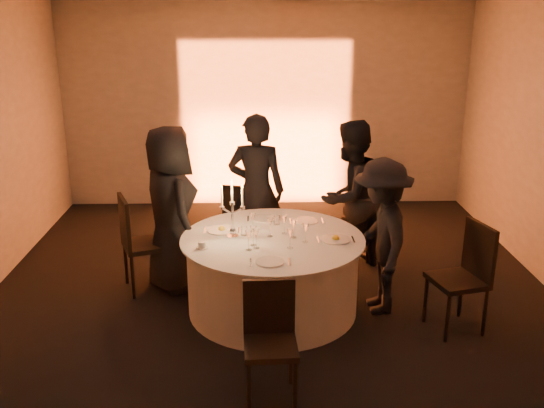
{
  "coord_description": "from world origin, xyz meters",
  "views": [
    {
      "loc": [
        -0.17,
        -5.5,
        2.91
      ],
      "look_at": [
        0.0,
        0.2,
        1.05
      ],
      "focal_mm": 40.0,
      "sensor_mm": 36.0,
      "label": 1
    }
  ],
  "objects_px": {
    "banquet_table": "(273,274)",
    "chair_front": "(270,333)",
    "chair_left": "(137,238)",
    "guest_back_left": "(256,191)",
    "chair_back_left": "(239,213)",
    "coffee_cup": "(202,245)",
    "guest_back_right": "(349,197)",
    "chair_back_right": "(372,214)",
    "guest_left": "(171,209)",
    "chair_right": "(466,271)",
    "candelabra": "(233,217)",
    "guest_right": "(381,237)"
  },
  "relations": [
    {
      "from": "banquet_table",
      "to": "chair_front",
      "type": "bearing_deg",
      "value": -92.55
    },
    {
      "from": "chair_left",
      "to": "guest_back_left",
      "type": "relative_size",
      "value": 0.58
    },
    {
      "from": "chair_back_left",
      "to": "coffee_cup",
      "type": "height_order",
      "value": "chair_back_left"
    },
    {
      "from": "chair_left",
      "to": "guest_back_left",
      "type": "height_order",
      "value": "guest_back_left"
    },
    {
      "from": "guest_back_right",
      "to": "chair_back_left",
      "type": "bearing_deg",
      "value": -68.18
    },
    {
      "from": "chair_back_right",
      "to": "guest_left",
      "type": "height_order",
      "value": "guest_left"
    },
    {
      "from": "chair_left",
      "to": "chair_right",
      "type": "xyz_separation_m",
      "value": [
        3.2,
        -0.92,
        -0.01
      ]
    },
    {
      "from": "chair_right",
      "to": "candelabra",
      "type": "height_order",
      "value": "candelabra"
    },
    {
      "from": "guest_back_left",
      "to": "coffee_cup",
      "type": "height_order",
      "value": "guest_back_left"
    },
    {
      "from": "guest_back_left",
      "to": "candelabra",
      "type": "xyz_separation_m",
      "value": [
        -0.24,
        -1.13,
        0.08
      ]
    },
    {
      "from": "chair_right",
      "to": "chair_back_left",
      "type": "bearing_deg",
      "value": -147.77
    },
    {
      "from": "guest_back_right",
      "to": "chair_left",
      "type": "bearing_deg",
      "value": -30.75
    },
    {
      "from": "chair_back_left",
      "to": "chair_right",
      "type": "relative_size",
      "value": 0.83
    },
    {
      "from": "guest_left",
      "to": "candelabra",
      "type": "height_order",
      "value": "guest_left"
    },
    {
      "from": "chair_right",
      "to": "guest_back_right",
      "type": "bearing_deg",
      "value": -162.36
    },
    {
      "from": "chair_back_right",
      "to": "candelabra",
      "type": "bearing_deg",
      "value": -2.16
    },
    {
      "from": "banquet_table",
      "to": "guest_left",
      "type": "height_order",
      "value": "guest_left"
    },
    {
      "from": "guest_back_right",
      "to": "candelabra",
      "type": "xyz_separation_m",
      "value": [
        -1.28,
        -0.95,
        0.1
      ]
    },
    {
      "from": "chair_left",
      "to": "guest_back_right",
      "type": "xyz_separation_m",
      "value": [
        2.31,
        0.48,
        0.28
      ]
    },
    {
      "from": "chair_front",
      "to": "guest_left",
      "type": "distance_m",
      "value": 2.21
    },
    {
      "from": "chair_front",
      "to": "candelabra",
      "type": "xyz_separation_m",
      "value": [
        -0.33,
        1.41,
        0.45
      ]
    },
    {
      "from": "guest_right",
      "to": "chair_right",
      "type": "bearing_deg",
      "value": 59.74
    },
    {
      "from": "chair_left",
      "to": "guest_left",
      "type": "distance_m",
      "value": 0.47
    },
    {
      "from": "chair_back_right",
      "to": "chair_right",
      "type": "relative_size",
      "value": 0.94
    },
    {
      "from": "chair_back_left",
      "to": "guest_left",
      "type": "distance_m",
      "value": 1.3
    },
    {
      "from": "chair_back_right",
      "to": "chair_front",
      "type": "height_order",
      "value": "chair_back_right"
    },
    {
      "from": "chair_front",
      "to": "coffee_cup",
      "type": "relative_size",
      "value": 8.4
    },
    {
      "from": "coffee_cup",
      "to": "guest_back_right",
      "type": "bearing_deg",
      "value": 38.15
    },
    {
      "from": "chair_back_right",
      "to": "candelabra",
      "type": "xyz_separation_m",
      "value": [
        -1.62,
        -1.29,
        0.42
      ]
    },
    {
      "from": "chair_front",
      "to": "coffee_cup",
      "type": "xyz_separation_m",
      "value": [
        -0.61,
        1.13,
        0.28
      ]
    },
    {
      "from": "chair_front",
      "to": "candelabra",
      "type": "distance_m",
      "value": 1.51
    },
    {
      "from": "banquet_table",
      "to": "candelabra",
      "type": "relative_size",
      "value": 3.08
    },
    {
      "from": "chair_back_left",
      "to": "banquet_table",
      "type": "bearing_deg",
      "value": 114.97
    },
    {
      "from": "guest_back_left",
      "to": "guest_right",
      "type": "bearing_deg",
      "value": 143.12
    },
    {
      "from": "chair_right",
      "to": "guest_back_left",
      "type": "xyz_separation_m",
      "value": [
        -1.93,
        1.58,
        0.31
      ]
    },
    {
      "from": "banquet_table",
      "to": "guest_left",
      "type": "relative_size",
      "value": 1.02
    },
    {
      "from": "guest_back_right",
      "to": "coffee_cup",
      "type": "bearing_deg",
      "value": -4.4
    },
    {
      "from": "banquet_table",
      "to": "guest_right",
      "type": "relative_size",
      "value": 1.16
    },
    {
      "from": "guest_left",
      "to": "candelabra",
      "type": "xyz_separation_m",
      "value": [
        0.67,
        -0.53,
        0.09
      ]
    },
    {
      "from": "guest_left",
      "to": "guest_back_right",
      "type": "height_order",
      "value": "guest_left"
    },
    {
      "from": "chair_back_left",
      "to": "guest_left",
      "type": "relative_size",
      "value": 0.49
    },
    {
      "from": "guest_left",
      "to": "chair_right",
      "type": "bearing_deg",
      "value": -136.99
    },
    {
      "from": "guest_left",
      "to": "candelabra",
      "type": "bearing_deg",
      "value": -156.39
    },
    {
      "from": "chair_left",
      "to": "candelabra",
      "type": "bearing_deg",
      "value": -135.91
    },
    {
      "from": "chair_back_right",
      "to": "chair_left",
      "type": "bearing_deg",
      "value": -23.4
    },
    {
      "from": "guest_left",
      "to": "coffee_cup",
      "type": "height_order",
      "value": "guest_left"
    },
    {
      "from": "chair_left",
      "to": "guest_back_left",
      "type": "xyz_separation_m",
      "value": [
        1.26,
        0.67,
        0.3
      ]
    },
    {
      "from": "chair_left",
      "to": "guest_right",
      "type": "relative_size",
      "value": 0.67
    },
    {
      "from": "coffee_cup",
      "to": "candelabra",
      "type": "xyz_separation_m",
      "value": [
        0.28,
        0.28,
        0.17
      ]
    },
    {
      "from": "chair_back_left",
      "to": "guest_left",
      "type": "height_order",
      "value": "guest_left"
    }
  ]
}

